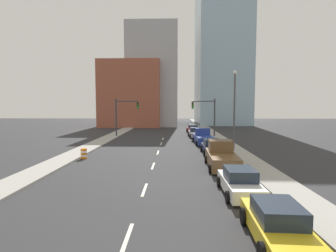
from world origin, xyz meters
TOP-DOWN VIEW (x-y plane):
  - sidewalk_left at (-8.31, 46.64)m, footprint 2.37×93.28m
  - sidewalk_right at (8.31, 46.64)m, footprint 2.37×93.28m
  - lane_stripe_at_8m at (0.00, 7.90)m, footprint 0.16×2.40m
  - lane_stripe_at_14m at (0.00, 13.56)m, footprint 0.16×2.40m
  - lane_stripe_at_20m at (0.00, 19.65)m, footprint 0.16×2.40m
  - lane_stripe_at_26m at (0.00, 25.85)m, footprint 0.16×2.40m
  - lane_stripe_at_32m at (0.00, 32.30)m, footprint 0.16×2.40m
  - lane_stripe_at_37m at (0.00, 37.42)m, footprint 0.16×2.40m
  - building_brick_left at (-8.63, 63.97)m, footprint 14.00×16.00m
  - building_office_center at (-3.62, 67.97)m, footprint 12.00×20.00m
  - building_glass_right at (14.42, 71.97)m, footprint 13.00×20.00m
  - traffic_signal_left at (-6.56, 40.20)m, footprint 3.77×0.35m
  - traffic_signal_right at (7.03, 40.20)m, footprint 3.77×0.35m
  - traffic_barrel at (-6.69, 22.40)m, footprint 0.56×0.56m
  - street_lamp at (8.16, 26.85)m, footprint 0.44×0.44m
  - sedan_yellow at (5.46, 7.74)m, footprint 2.17×4.54m
  - sedan_white at (5.39, 12.91)m, footprint 2.05×4.38m
  - pickup_truck_brown at (5.52, 19.41)m, footprint 2.51×5.60m
  - sedan_navy at (5.65, 25.40)m, footprint 2.20×4.27m
  - pickup_truck_blue at (5.46, 32.51)m, footprint 2.55×5.86m
  - sedan_silver at (5.00, 39.51)m, footprint 2.24×4.60m
  - sedan_red at (5.02, 46.10)m, footprint 2.17×4.84m

SIDE VIEW (x-z plane):
  - lane_stripe_at_8m at x=0.00m, z-range 0.00..0.01m
  - lane_stripe_at_14m at x=0.00m, z-range 0.00..0.01m
  - lane_stripe_at_20m at x=0.00m, z-range 0.00..0.01m
  - lane_stripe_at_26m at x=0.00m, z-range 0.00..0.01m
  - lane_stripe_at_32m at x=0.00m, z-range 0.00..0.01m
  - lane_stripe_at_37m at x=0.00m, z-range 0.00..0.01m
  - sidewalk_left at x=-8.31m, z-range 0.00..0.14m
  - sidewalk_right at x=8.31m, z-range 0.00..0.14m
  - traffic_barrel at x=-6.69m, z-range 0.00..0.95m
  - sedan_white at x=5.39m, z-range -0.07..1.39m
  - sedan_yellow at x=5.46m, z-range -0.06..1.40m
  - sedan_navy at x=5.65m, z-range -0.07..1.41m
  - sedan_red at x=5.02m, z-range -0.06..1.42m
  - sedan_silver at x=5.00m, z-range -0.07..1.45m
  - pickup_truck_blue at x=5.46m, z-range -0.19..1.79m
  - pickup_truck_brown at x=5.52m, z-range -0.21..1.89m
  - traffic_signal_left at x=-6.56m, z-range 0.86..6.90m
  - traffic_signal_right at x=7.03m, z-range 0.86..6.90m
  - street_lamp at x=8.16m, z-range 0.67..9.33m
  - building_brick_left at x=-8.63m, z-range 0.00..15.24m
  - building_office_center at x=-3.62m, z-range 0.00..24.17m
  - building_glass_right at x=14.42m, z-range 0.00..40.20m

